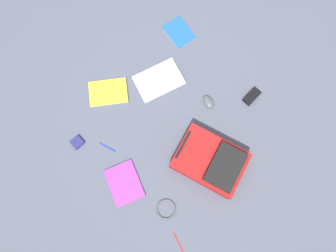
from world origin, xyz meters
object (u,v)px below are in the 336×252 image
(book_comic, at_px, (179,32))
(power_brick, at_px, (252,97))
(cable_coil, at_px, (166,209))
(pen_black, at_px, (107,147))
(laptop, at_px, (159,81))
(book_red, at_px, (124,183))
(earbud_pouch, at_px, (77,142))
(pen_blue, at_px, (178,242))
(backpack, at_px, (211,161))
(book_manual, at_px, (108,92))
(computer_mouse, at_px, (208,102))

(book_comic, height_order, power_brick, power_brick)
(cable_coil, bearing_deg, pen_black, 91.54)
(cable_coil, distance_m, pen_black, 0.59)
(laptop, xyz_separation_m, cable_coil, (-0.58, -0.70, -0.01))
(book_red, relative_size, power_brick, 2.44)
(book_red, height_order, earbud_pouch, earbud_pouch)
(book_comic, bearing_deg, pen_blue, -133.46)
(laptop, distance_m, book_comic, 0.42)
(cable_coil, relative_size, earbud_pouch, 1.79)
(backpack, bearing_deg, book_manual, 102.05)
(book_manual, distance_m, earbud_pouch, 0.42)
(computer_mouse, height_order, earbud_pouch, computer_mouse)
(laptop, height_order, cable_coil, laptop)
(computer_mouse, distance_m, earbud_pouch, 0.98)
(pen_black, bearing_deg, book_red, -105.91)
(book_comic, bearing_deg, power_brick, -87.44)
(book_comic, xyz_separation_m, pen_black, (-0.98, -0.30, -0.00))
(laptop, bearing_deg, pen_blue, -126.04)
(cable_coil, bearing_deg, book_red, 106.17)
(backpack, xyz_separation_m, earbud_pouch, (-0.58, 0.74, -0.06))
(computer_mouse, height_order, power_brick, power_brick)
(book_comic, bearing_deg, computer_mouse, -112.29)
(backpack, relative_size, book_manual, 1.59)
(pen_blue, bearing_deg, earbud_pouch, 93.84)
(computer_mouse, xyz_separation_m, pen_black, (-0.75, 0.25, -0.01))
(pen_black, bearing_deg, laptop, 10.92)
(book_red, height_order, cable_coil, book_red)
(backpack, bearing_deg, cable_coil, -177.03)
(book_red, relative_size, computer_mouse, 3.08)
(computer_mouse, relative_size, power_brick, 0.79)
(computer_mouse, bearing_deg, book_comic, 81.54)
(laptop, height_order, power_brick, power_brick)
(computer_mouse, bearing_deg, cable_coil, -141.25)
(book_comic, height_order, computer_mouse, computer_mouse)
(book_manual, bearing_deg, pen_blue, -106.92)
(backpack, relative_size, power_brick, 4.01)
(power_brick, xyz_separation_m, pen_black, (-1.01, 0.43, -0.01))
(laptop, height_order, computer_mouse, same)
(laptop, distance_m, cable_coil, 0.91)
(book_manual, relative_size, pen_blue, 2.47)
(laptop, distance_m, book_red, 0.78)
(backpack, xyz_separation_m, book_manual, (-0.18, 0.87, -0.06))
(cable_coil, height_order, power_brick, power_brick)
(book_red, distance_m, cable_coil, 0.33)
(computer_mouse, distance_m, pen_black, 0.79)
(pen_blue, bearing_deg, pen_black, 85.19)
(pen_black, bearing_deg, pen_blue, -94.81)
(laptop, xyz_separation_m, earbud_pouch, (-0.73, 0.05, -0.00))
(laptop, bearing_deg, power_brick, -53.26)
(book_comic, distance_m, pen_blue, 1.52)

